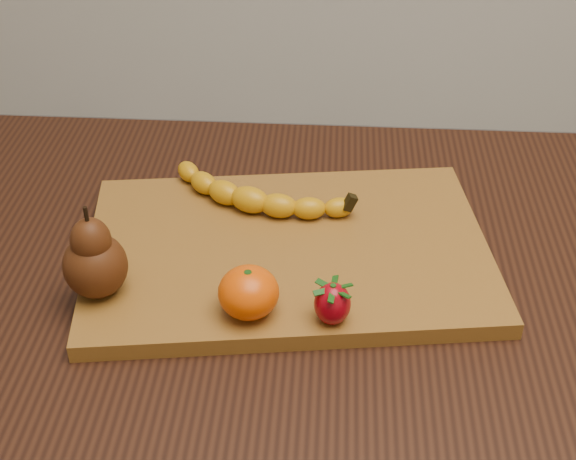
# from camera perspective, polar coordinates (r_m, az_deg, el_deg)

# --- Properties ---
(table) EXTENTS (1.00, 0.70, 0.76)m
(table) POSITION_cam_1_polar(r_m,az_deg,el_deg) (0.96, -3.60, -7.66)
(table) COLOR black
(table) RESTS_ON ground
(cutting_board) EXTENTS (0.49, 0.36, 0.02)m
(cutting_board) POSITION_cam_1_polar(r_m,az_deg,el_deg) (0.91, 0.00, -1.53)
(cutting_board) COLOR brown
(cutting_board) RESTS_ON table
(banana) EXTENTS (0.21, 0.12, 0.03)m
(banana) POSITION_cam_1_polar(r_m,az_deg,el_deg) (0.95, -2.73, 2.17)
(banana) COLOR #D08F09
(banana) RESTS_ON cutting_board
(pear) EXTENTS (0.07, 0.07, 0.10)m
(pear) POSITION_cam_1_polar(r_m,az_deg,el_deg) (0.83, -13.72, -1.47)
(pear) COLOR #47200B
(pear) RESTS_ON cutting_board
(mandarin) EXTENTS (0.06, 0.06, 0.05)m
(mandarin) POSITION_cam_1_polar(r_m,az_deg,el_deg) (0.80, -2.82, -4.45)
(mandarin) COLOR #E44A02
(mandarin) RESTS_ON cutting_board
(strawberry) EXTENTS (0.05, 0.05, 0.05)m
(strawberry) POSITION_cam_1_polar(r_m,az_deg,el_deg) (0.79, 3.18, -5.16)
(strawberry) COLOR #9A040F
(strawberry) RESTS_ON cutting_board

